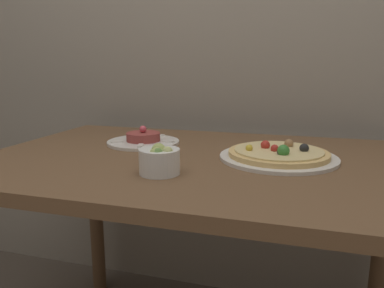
{
  "coord_description": "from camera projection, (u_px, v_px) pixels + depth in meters",
  "views": [
    {
      "loc": [
        0.28,
        -0.62,
        1.04
      ],
      "look_at": [
        -0.02,
        0.41,
        0.81
      ],
      "focal_mm": 35.0,
      "sensor_mm": 36.0,
      "label": 1
    }
  ],
  "objects": [
    {
      "name": "dining_table",
      "position": [
        200.0,
        189.0,
        1.13
      ],
      "size": [
        1.3,
        0.85,
        0.77
      ],
      "color": "brown",
      "rests_on": "ground_plane"
    },
    {
      "name": "pizza_plate",
      "position": [
        278.0,
        155.0,
        1.08
      ],
      "size": [
        0.34,
        0.34,
        0.06
      ],
      "color": "silver",
      "rests_on": "dining_table"
    },
    {
      "name": "tartare_plate",
      "position": [
        143.0,
        140.0,
        1.29
      ],
      "size": [
        0.25,
        0.25,
        0.06
      ],
      "color": "silver",
      "rests_on": "dining_table"
    },
    {
      "name": "small_bowl",
      "position": [
        160.0,
        160.0,
        0.93
      ],
      "size": [
        0.1,
        0.1,
        0.08
      ],
      "color": "white",
      "rests_on": "dining_table"
    }
  ]
}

